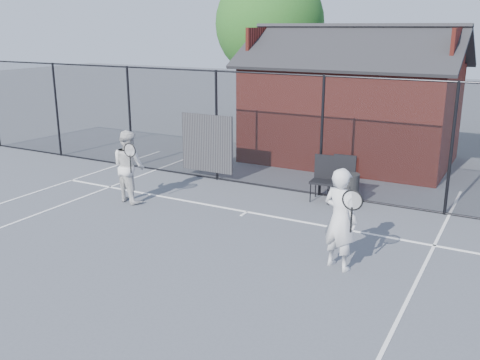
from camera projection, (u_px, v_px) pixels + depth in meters
The scene contains 10 objects.
ground at pixel (171, 260), 9.72m from camera, with size 80.00×80.00×0.00m, color #4D5158.
court_lines at pixel (122, 291), 8.61m from camera, with size 11.02×18.00×0.01m.
fence at pixel (273, 134), 13.68m from camera, with size 22.04×3.00×3.00m.
clubhouse at pixel (351, 109), 16.65m from camera, with size 6.50×4.36×4.19m.
tree_left at pixel (270, 24), 22.02m from camera, with size 4.48×4.48×6.44m.
player_front at pixel (340, 219), 9.20m from camera, with size 0.86×0.69×1.82m.
player_back at pixel (129, 166), 12.80m from camera, with size 1.02×0.86×1.75m.
chair_left at pixel (322, 180), 12.91m from camera, with size 0.52×0.54×1.08m, color black.
chair_right at pixel (342, 181), 12.67m from camera, with size 0.54×0.56×1.13m, color black.
waste_bin at pixel (348, 189), 12.65m from camera, with size 0.53×0.53×0.77m, color black.
Camera 1 is at (5.38, -7.25, 4.11)m, focal length 40.00 mm.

